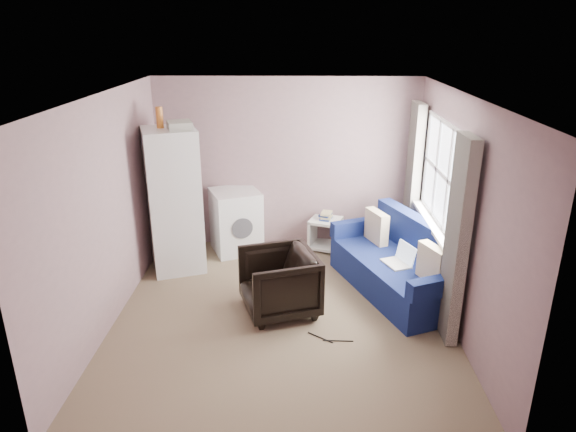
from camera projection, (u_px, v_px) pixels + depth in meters
name	position (u px, v px, depth m)	size (l,w,h in m)	color
room	(284.00, 213.00, 5.53)	(3.84, 4.24, 2.54)	#7F6C53
armchair	(279.00, 280.00, 5.89)	(0.80, 0.75, 0.83)	black
fridge	(174.00, 200.00, 6.80)	(0.85, 0.85, 2.20)	silver
washing_machine	(236.00, 220.00, 7.51)	(0.85, 0.85, 0.92)	silver
side_table	(326.00, 232.00, 7.62)	(0.55, 0.55, 0.59)	white
sofa	(401.00, 266.00, 6.42)	(1.59, 2.18, 0.89)	navy
window_dressing	(432.00, 206.00, 6.20)	(0.17, 2.62, 2.18)	white
floor_cables	(329.00, 339.00, 5.48)	(0.48, 0.20, 0.01)	black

